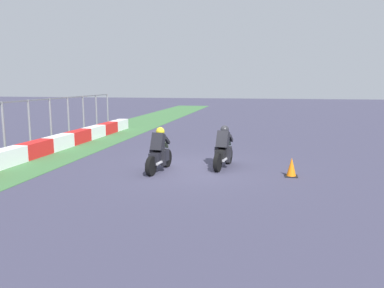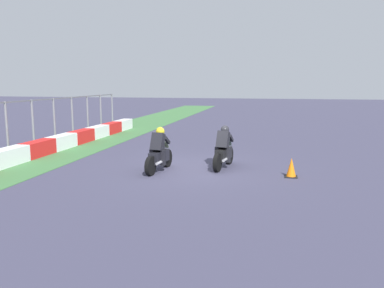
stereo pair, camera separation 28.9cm
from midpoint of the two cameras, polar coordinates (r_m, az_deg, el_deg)
ground_plane at (r=13.72m, az=-0.59°, el=-3.65°), size 120.00×120.00×0.00m
grass_verge at (r=16.39m, az=-24.20°, el=-2.33°), size 72.00×3.98×0.02m
track_barrier at (r=16.33m, az=-24.25°, el=-1.26°), size 21.96×0.60×0.64m
rider_lane_a at (r=13.81m, az=4.05°, el=-0.95°), size 2.03×0.61×1.51m
rider_lane_b at (r=13.28m, az=-5.46°, el=-1.37°), size 2.04×0.58×1.51m
traffic_cone at (r=12.91m, az=13.79°, el=-3.40°), size 0.40×0.40×0.62m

